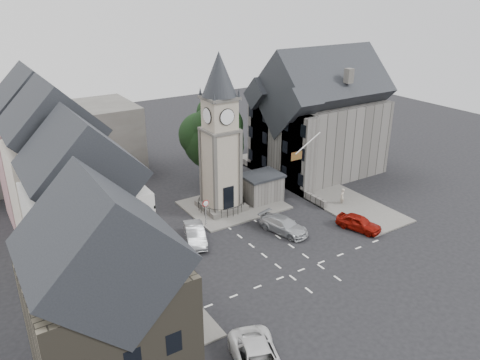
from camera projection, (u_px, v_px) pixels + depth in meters
ground at (265, 241)px, 43.18m from camera, size 120.00×120.00×0.00m
pavement_west at (112, 250)px, 41.64m from camera, size 6.00×30.00×0.14m
pavement_east at (309, 184)px, 55.33m from camera, size 6.00×26.00×0.14m
central_island at (233, 205)px, 50.13m from camera, size 10.00×8.00×0.16m
road_markings at (303, 269)px, 38.89m from camera, size 20.00×8.00×0.01m
clock_tower at (220, 135)px, 46.28m from camera, size 4.86×4.86×16.25m
stone_shelter at (262, 187)px, 50.81m from camera, size 4.30×3.30×3.08m
town_tree at (213, 131)px, 51.62m from camera, size 7.20×7.20×10.80m
warning_sign_post at (206, 208)px, 45.05m from camera, size 0.70×0.19×2.85m
terrace_pink at (41, 155)px, 45.44m from camera, size 8.10×7.60×12.80m
terrace_cream at (61, 182)px, 39.21m from camera, size 8.10×7.60×12.80m
terrace_tudor at (88, 224)px, 33.13m from camera, size 8.10×7.60×12.00m
building_sw_stone at (109, 310)px, 25.70m from camera, size 8.60×7.60×10.40m
backdrop_west at (55, 142)px, 57.52m from camera, size 20.00×10.00×8.00m
east_building at (318, 123)px, 57.06m from camera, size 14.40×11.40×12.60m
east_boundary_wall at (280, 181)px, 55.35m from camera, size 0.40×16.00×0.90m
flagpole at (308, 143)px, 47.57m from camera, size 3.68×0.10×2.74m
car_west_blue at (155, 262)px, 38.51m from camera, size 4.75×4.01×1.54m
car_west_silver at (164, 293)px, 34.58m from camera, size 4.95×2.72×1.55m
car_west_grey at (144, 268)px, 37.71m from camera, size 5.84×4.31×1.47m
car_island_silver at (195, 234)px, 42.78m from camera, size 3.14×5.04×1.57m
car_island_east at (284, 225)px, 44.52m from camera, size 3.30×5.45×1.48m
car_east_red at (359, 223)px, 44.97m from camera, size 3.02×4.67×1.48m
pedestrian at (342, 197)px, 50.08m from camera, size 0.80×0.70×1.85m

